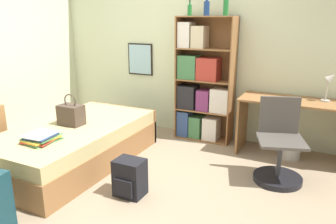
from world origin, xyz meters
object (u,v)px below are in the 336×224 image
at_px(bookcase, 201,86).
at_px(desk, 293,117).
at_px(desk_lamp, 330,82).
at_px(book_stack_on_bed, 41,138).
at_px(handbag, 71,115).
at_px(desk_chair, 279,155).
at_px(bottle_green, 190,10).
at_px(bottle_clear, 226,7).
at_px(bottle_brown, 207,8).
at_px(bed, 76,144).
at_px(waste_bin, 291,149).
at_px(backpack, 130,178).

bearing_deg(bookcase, desk, -5.22).
relative_size(bookcase, desk_lamp, 4.79).
height_order(book_stack_on_bed, desk_lamp, desk_lamp).
distance_m(handbag, desk_chair, 2.46).
relative_size(bookcase, bottle_green, 8.51).
distance_m(handbag, bottle_green, 2.13).
relative_size(book_stack_on_bed, bottle_clear, 1.29).
relative_size(bookcase, desk_chair, 1.95).
height_order(bottle_brown, desk_chair, bottle_brown).
bearing_deg(bed, handbag, 172.87).
bearing_deg(book_stack_on_bed, bookcase, 64.28).
relative_size(bottle_brown, desk_lamp, 0.72).
bearing_deg(desk_chair, waste_bin, 83.94).
bearing_deg(book_stack_on_bed, desk_lamp, 37.63).
bearing_deg(bed, desk_lamp, 28.16).
bearing_deg(backpack, bottle_clear, 79.13).
distance_m(bottle_clear, backpack, 2.53).
bearing_deg(bottle_clear, desk_lamp, -0.88).
xyz_separation_m(bottle_clear, desk, (0.97, -0.12, -1.34)).
xyz_separation_m(bed, desk_chair, (2.32, 0.64, 0.04)).
bearing_deg(backpack, waste_bin, 51.12).
bearing_deg(bottle_brown, desk, -4.08).
bearing_deg(desk_lamp, desk, -165.00).
xyz_separation_m(bottle_green, desk, (1.49, -0.13, -1.31)).
relative_size(desk_chair, backpack, 2.37).
bearing_deg(bookcase, bottle_clear, 0.16).
bearing_deg(bottle_clear, desk_chair, -42.29).
relative_size(backpack, waste_bin, 1.49).
distance_m(bottle_clear, desk_chair, 2.02).
xyz_separation_m(handbag, bookcase, (1.11, 1.47, 0.17)).
xyz_separation_m(handbag, bottle_green, (0.91, 1.49, 1.23)).
relative_size(bed, waste_bin, 8.22).
bearing_deg(handbag, bottle_green, 58.73).
bearing_deg(desk, desk_chair, -93.58).
bearing_deg(bed, bookcase, 54.08).
relative_size(bookcase, bottle_clear, 6.10).
xyz_separation_m(desk_chair, backpack, (-1.28, -1.01, -0.10)).
relative_size(bottle_clear, backpack, 0.76).
bearing_deg(bottle_brown, book_stack_on_bed, -117.44).
distance_m(bottle_brown, bottle_clear, 0.26).
xyz_separation_m(bottle_clear, desk_chair, (0.93, -0.84, -1.59)).
bearing_deg(bookcase, backpack, -91.27).
relative_size(desk_lamp, waste_bin, 1.44).
xyz_separation_m(desk, waste_bin, (0.03, -0.06, -0.41)).
xyz_separation_m(book_stack_on_bed, bottle_clear, (1.31, 2.06, 1.35)).
height_order(bed, desk_lamp, desk_lamp).
height_order(handbag, bookcase, bookcase).
height_order(handbag, backpack, handbag).
height_order(book_stack_on_bed, waste_bin, book_stack_on_bed).
xyz_separation_m(handbag, book_stack_on_bed, (0.11, -0.59, -0.09)).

